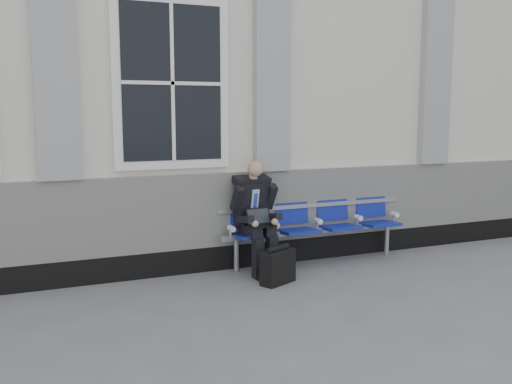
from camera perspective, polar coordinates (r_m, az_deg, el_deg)
name	(u,v)px	position (r m, az deg, el deg)	size (l,w,h in m)	color
ground	(179,319)	(5.52, -7.68, -12.51)	(70.00, 70.00, 0.00)	slate
station_building	(111,91)	(8.57, -14.34, 9.75)	(14.40, 4.40, 4.49)	beige
bench	(315,220)	(7.36, 5.96, -2.80)	(2.60, 0.47, 0.91)	#9EA0A3
businessman	(255,212)	(6.83, -0.08, -1.99)	(0.54, 0.73, 1.36)	black
briefcase	(278,266)	(6.49, 2.20, -7.42)	(0.46, 0.34, 0.44)	black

